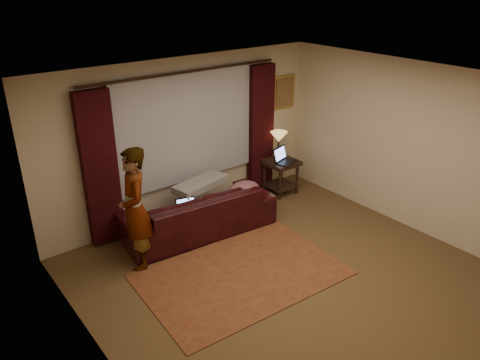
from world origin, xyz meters
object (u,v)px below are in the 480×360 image
at_px(sofa, 198,204).
at_px(laptop_sofa, 187,208).
at_px(tiffany_lamp, 278,145).
at_px(laptop_table, 286,156).
at_px(end_table, 281,177).
at_px(person, 135,209).

relative_size(sofa, laptop_sofa, 7.30).
height_order(sofa, tiffany_lamp, tiffany_lamp).
relative_size(sofa, laptop_table, 5.90).
distance_m(sofa, end_table, 2.00).
relative_size(sofa, tiffany_lamp, 4.80).
bearing_deg(person, laptop_sofa, 110.14).
height_order(laptop_sofa, tiffany_lamp, tiffany_lamp).
bearing_deg(end_table, laptop_table, -92.18).
distance_m(laptop_sofa, end_table, 2.34).
xyz_separation_m(tiffany_lamp, person, (-3.17, -0.65, -0.02)).
height_order(sofa, end_table, sofa).
distance_m(end_table, person, 3.21).
bearing_deg(laptop_sofa, laptop_table, 23.82).
xyz_separation_m(sofa, laptop_table, (1.97, 0.13, 0.29)).
bearing_deg(person, tiffany_lamp, 117.41).
bearing_deg(sofa, laptop_table, -170.60).
bearing_deg(person, laptop_table, 112.77).
bearing_deg(tiffany_lamp, laptop_sofa, -165.83).
height_order(sofa, person, person).
xyz_separation_m(sofa, tiffany_lamp, (2.03, 0.40, 0.40)).
xyz_separation_m(sofa, person, (-1.15, -0.25, 0.39)).
xyz_separation_m(end_table, person, (-3.12, -0.51, 0.55)).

